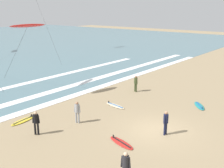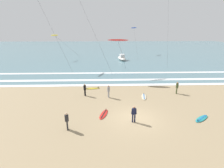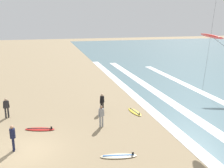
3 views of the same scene
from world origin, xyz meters
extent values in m
plane|color=#9E8763|center=(0.00, 0.00, 0.00)|extent=(160.00, 160.00, 0.00)
cube|color=white|center=(-1.00, 9.95, 0.01)|extent=(58.73, 0.96, 0.01)
cube|color=white|center=(0.27, 12.57, 0.01)|extent=(57.40, 1.03, 0.01)
cylinder|color=black|center=(-5.35, 5.75, 0.41)|extent=(0.13, 0.13, 0.82)
cylinder|color=black|center=(-5.45, 5.92, 0.41)|extent=(0.13, 0.13, 0.82)
cylinder|color=black|center=(-5.40, 5.84, 1.11)|extent=(0.32, 0.32, 0.58)
cylinder|color=black|center=(-5.30, 5.68, 1.08)|extent=(0.15, 0.16, 0.56)
cylinder|color=black|center=(-5.50, 6.00, 1.08)|extent=(0.15, 0.16, 0.56)
sphere|color=#DBB28E|center=(-5.40, 5.84, 1.49)|extent=(0.21, 0.21, 0.21)
cylinder|color=#232328|center=(-5.98, -1.66, 1.11)|extent=(0.32, 0.32, 0.58)
cylinder|color=#232328|center=(-6.04, -1.48, 1.08)|extent=(0.13, 0.15, 0.56)
cylinder|color=#232328|center=(-5.93, -1.84, 1.08)|extent=(0.13, 0.15, 0.56)
sphere|color=#DBB28E|center=(-5.98, -1.66, 1.49)|extent=(0.21, 0.21, 0.21)
cylinder|color=#141938|center=(-0.31, -0.64, 0.41)|extent=(0.13, 0.13, 0.82)
cylinder|color=#141938|center=(-0.11, -0.64, 0.41)|extent=(0.13, 0.13, 0.82)
cylinder|color=#141938|center=(-0.21, -0.64, 1.11)|extent=(0.32, 0.32, 0.58)
cylinder|color=#141938|center=(-0.39, -0.64, 1.08)|extent=(0.14, 0.09, 0.56)
cylinder|color=#141938|center=(-0.02, -0.64, 1.08)|extent=(0.14, 0.09, 0.56)
sphere|color=#9E7051|center=(-0.21, -0.64, 1.49)|extent=(0.21, 0.21, 0.21)
cylinder|color=gray|center=(-2.45, 5.23, 0.41)|extent=(0.13, 0.13, 0.82)
cylinder|color=gray|center=(-2.39, 5.04, 0.41)|extent=(0.13, 0.13, 0.82)
cylinder|color=gray|center=(-2.42, 5.14, 1.11)|extent=(0.32, 0.32, 0.58)
cylinder|color=gray|center=(-2.48, 5.32, 1.08)|extent=(0.13, 0.16, 0.56)
cylinder|color=gray|center=(-2.36, 4.96, 1.08)|extent=(0.13, 0.16, 0.56)
sphere|color=#9E7051|center=(-2.42, 5.14, 1.49)|extent=(0.21, 0.21, 0.21)
cylinder|color=#384223|center=(6.47, 6.09, 0.41)|extent=(0.13, 0.13, 0.82)
cylinder|color=#384223|center=(6.53, 6.29, 0.41)|extent=(0.13, 0.13, 0.82)
cylinder|color=#384223|center=(6.50, 6.19, 1.11)|extent=(0.32, 0.32, 0.58)
cylinder|color=#384223|center=(6.45, 6.01, 1.08)|extent=(0.12, 0.15, 0.56)
cylinder|color=#384223|center=(6.55, 6.37, 1.08)|extent=(0.12, 0.15, 0.56)
sphere|color=#9E7051|center=(6.50, 6.19, 1.49)|extent=(0.21, 0.21, 0.21)
ellipsoid|color=yellow|center=(-4.68, 8.44, 0.04)|extent=(2.16, 0.89, 0.09)
cube|color=black|center=(-4.68, 8.44, 0.09)|extent=(1.78, 0.35, 0.01)
cube|color=black|center=(-3.87, 8.56, 0.17)|extent=(0.12, 0.03, 0.16)
ellipsoid|color=beige|center=(2.01, 5.19, 0.04)|extent=(0.94, 2.17, 0.09)
cube|color=#1959B2|center=(2.01, 5.19, 0.09)|extent=(0.39, 1.78, 0.01)
cube|color=black|center=(2.14, 6.00, 0.17)|extent=(0.04, 0.12, 0.16)
ellipsoid|color=red|center=(-2.97, 0.84, 0.04)|extent=(1.15, 2.18, 0.09)
cube|color=black|center=(-2.97, 0.84, 0.09)|extent=(0.58, 1.75, 0.01)
cube|color=black|center=(-2.74, 1.62, 0.17)|extent=(0.05, 0.12, 0.16)
ellipsoid|color=teal|center=(6.34, -0.30, 0.04)|extent=(2.04, 1.75, 0.09)
cube|color=#1959B2|center=(6.34, -0.30, 0.09)|extent=(1.48, 1.16, 0.01)
cube|color=black|center=(5.69, -0.79, 0.17)|extent=(0.11, 0.09, 0.16)
cylinder|color=#333333|center=(12.52, 28.95, 8.97)|extent=(3.60, 14.59, 17.95)
ellipsoid|color=red|center=(-0.85, 12.43, 6.44)|extent=(3.29, 1.31, 0.43)
cylinder|color=#333333|center=(0.30, 16.80, 3.22)|extent=(2.33, 8.75, 6.46)
camera|label=1|loc=(-15.31, -8.31, 7.98)|focal=44.86mm
camera|label=2|loc=(-2.62, -14.03, 8.17)|focal=26.87mm
camera|label=3|loc=(15.38, 1.43, 7.78)|focal=43.39mm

